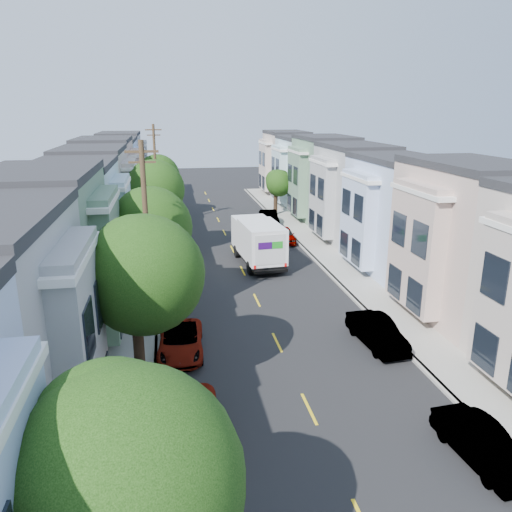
{
  "coord_description": "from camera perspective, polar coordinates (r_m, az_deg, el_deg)",
  "views": [
    {
      "loc": [
        -5.11,
        -22.78,
        11.56
      ],
      "look_at": [
        0.37,
        8.38,
        2.2
      ],
      "focal_mm": 35.0,
      "sensor_mm": 36.0,
      "label": 1
    }
  ],
  "objects": [
    {
      "name": "ground",
      "position": [
        26.05,
        2.43,
        -9.88
      ],
      "size": [
        160.0,
        160.0,
        0.0
      ],
      "primitive_type": "plane",
      "color": "black",
      "rests_on": "ground"
    },
    {
      "name": "road_slab",
      "position": [
        39.83,
        -2.17,
        -0.38
      ],
      "size": [
        12.0,
        70.0,
        0.02
      ],
      "primitive_type": "cube",
      "color": "black",
      "rests_on": "ground"
    },
    {
      "name": "curb_left",
      "position": [
        39.5,
        -10.9,
        -0.73
      ],
      "size": [
        0.3,
        70.0,
        0.15
      ],
      "primitive_type": "cube",
      "color": "gray",
      "rests_on": "ground"
    },
    {
      "name": "curb_right",
      "position": [
        41.03,
        6.23,
        0.13
      ],
      "size": [
        0.3,
        70.0,
        0.15
      ],
      "primitive_type": "cube",
      "color": "gray",
      "rests_on": "ground"
    },
    {
      "name": "sidewalk_left",
      "position": [
        39.55,
        -12.78,
        -0.82
      ],
      "size": [
        2.6,
        70.0,
        0.15
      ],
      "primitive_type": "cube",
      "color": "gray",
      "rests_on": "ground"
    },
    {
      "name": "sidewalk_right",
      "position": [
        41.41,
        7.96,
        0.22
      ],
      "size": [
        2.6,
        70.0,
        0.15
      ],
      "primitive_type": "cube",
      "color": "gray",
      "rests_on": "ground"
    },
    {
      "name": "centerline",
      "position": [
        39.84,
        -2.17,
        -0.4
      ],
      "size": [
        0.12,
        70.0,
        0.01
      ],
      "primitive_type": "cube",
      "color": "gold",
      "rests_on": "ground"
    },
    {
      "name": "townhouse_row_left",
      "position": [
        39.97,
        -18.21,
        -1.18
      ],
      "size": [
        5.0,
        70.0,
        8.5
      ],
      "primitive_type": "cube",
      "color": "#B0C1E5",
      "rests_on": "ground"
    },
    {
      "name": "townhouse_row_right",
      "position": [
        42.72,
        12.81,
        0.36
      ],
      "size": [
        5.0,
        70.0,
        8.5
      ],
      "primitive_type": "cube",
      "color": "#B0C1E5",
      "rests_on": "ground"
    },
    {
      "name": "tree_a",
      "position": [
        10.94,
        -15.17,
        -23.93
      ],
      "size": [
        4.7,
        4.7,
        6.93
      ],
      "color": "black",
      "rests_on": "ground"
    },
    {
      "name": "tree_b",
      "position": [
        19.67,
        -12.94,
        -2.17
      ],
      "size": [
        4.7,
        4.7,
        7.78
      ],
      "color": "black",
      "rests_on": "ground"
    },
    {
      "name": "tree_c",
      "position": [
        28.85,
        -12.1,
        3.13
      ],
      "size": [
        4.68,
        4.68,
        7.44
      ],
      "color": "black",
      "rests_on": "ground"
    },
    {
      "name": "tree_d",
      "position": [
        40.41,
        -11.64,
        7.43
      ],
      "size": [
        4.7,
        4.7,
        7.81
      ],
      "color": "black",
      "rests_on": "ground"
    },
    {
      "name": "tree_e",
      "position": [
        55.78,
        -11.25,
        8.93
      ],
      "size": [
        4.7,
        4.7,
        6.89
      ],
      "color": "black",
      "rests_on": "ground"
    },
    {
      "name": "tree_far_r",
      "position": [
        55.9,
        2.56,
        8.28
      ],
      "size": [
        2.99,
        2.99,
        5.14
      ],
      "color": "black",
      "rests_on": "ground"
    },
    {
      "name": "utility_pole_near",
      "position": [
        25.62,
        -12.31,
        1.61
      ],
      "size": [
        1.6,
        0.26,
        10.0
      ],
      "color": "#42301E",
      "rests_on": "ground"
    },
    {
      "name": "utility_pole_far",
      "position": [
        51.2,
        -11.36,
        8.98
      ],
      "size": [
        1.6,
        0.26,
        10.0
      ],
      "color": "#42301E",
      "rests_on": "ground"
    },
    {
      "name": "fedex_truck",
      "position": [
        38.16,
        0.23,
        1.82
      ],
      "size": [
        2.73,
        7.09,
        3.4
      ],
      "rotation": [
        0.0,
        0.0,
        0.08
      ],
      "color": "silver",
      "rests_on": "ground"
    },
    {
      "name": "lead_sedan",
      "position": [
        45.38,
        -0.66,
        2.54
      ],
      "size": [
        2.14,
        4.32,
        1.25
      ],
      "primitive_type": "imported",
      "rotation": [
        0.0,
        0.0,
        0.09
      ],
      "color": "black",
      "rests_on": "ground"
    },
    {
      "name": "parked_left_b",
      "position": [
        18.87,
        -7.94,
        -18.8
      ],
      "size": [
        2.44,
        5.14,
        1.42
      ],
      "primitive_type": "imported",
      "rotation": [
        0.0,
        0.0,
        -0.02
      ],
      "color": "black",
      "rests_on": "ground"
    },
    {
      "name": "parked_left_c",
      "position": [
        24.97,
        -8.6,
        -9.65
      ],
      "size": [
        2.34,
        4.7,
        1.28
      ],
      "primitive_type": "imported",
      "rotation": [
        0.0,
        0.0,
        -0.05
      ],
      "color": "#BEBEBE",
      "rests_on": "ground"
    },
    {
      "name": "parked_left_d",
      "position": [
        36.04,
        -9.16,
        -1.42
      ],
      "size": [
        1.67,
        3.85,
        1.22
      ],
      "primitive_type": "imported",
      "rotation": [
        0.0,
        0.0,
        0.06
      ],
      "color": "#431306",
      "rests_on": "ground"
    },
    {
      "name": "parked_right_a",
      "position": [
        19.57,
        24.38,
        -19.02
      ],
      "size": [
        1.74,
        4.07,
        1.32
      ],
      "primitive_type": "imported",
      "rotation": [
        0.0,
        0.0,
        0.09
      ],
      "color": "#5B6064",
      "rests_on": "ground"
    },
    {
      "name": "parked_right_b",
      "position": [
        26.19,
        13.64,
        -8.47
      ],
      "size": [
        1.88,
        4.42,
        1.43
      ],
      "primitive_type": "imported",
      "rotation": [
        0.0,
        0.0,
        0.09
      ],
      "color": "white",
      "rests_on": "ground"
    },
    {
      "name": "parked_right_c",
      "position": [
        44.79,
        3.25,
        2.4
      ],
      "size": [
        1.78,
        4.27,
        1.36
      ],
      "primitive_type": "imported",
      "rotation": [
        0.0,
        0.0,
        -0.04
      ],
      "color": "black",
      "rests_on": "ground"
    },
    {
      "name": "parked_right_d",
      "position": [
        51.4,
        1.49,
        4.34
      ],
      "size": [
        1.84,
        4.57,
        1.5
      ],
      "primitive_type": "imported",
      "rotation": [
        0.0,
        0.0,
        -0.06
      ],
      "color": "#0F0A3A",
      "rests_on": "ground"
    }
  ]
}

